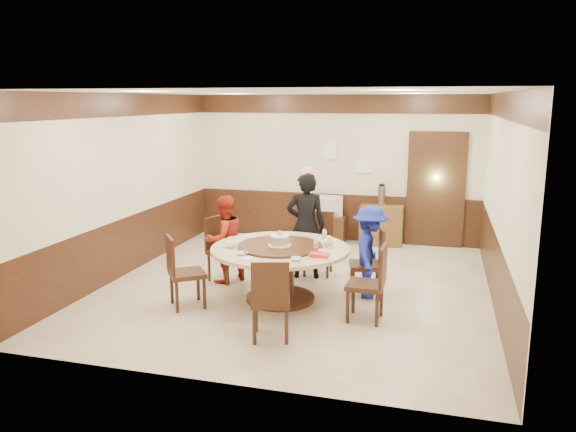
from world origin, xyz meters
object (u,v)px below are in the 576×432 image
(person_standing, at_px, (306,225))
(birthday_cake, at_px, (280,240))
(banquet_table, at_px, (280,263))
(person_blue, at_px, (370,252))
(shrimp_platter, at_px, (319,256))
(person_red, at_px, (224,239))
(tv_stand, at_px, (324,229))
(television, at_px, (324,206))
(side_cabinet, at_px, (381,225))
(thermos, at_px, (382,196))

(person_standing, bearing_deg, birthday_cake, 72.53)
(banquet_table, relative_size, birthday_cake, 6.00)
(birthday_cake, bearing_deg, person_blue, 22.22)
(person_standing, xyz_separation_m, person_blue, (1.07, -0.65, -0.17))
(person_blue, relative_size, birthday_cake, 4.14)
(person_standing, height_order, shrimp_platter, person_standing)
(birthday_cake, relative_size, shrimp_platter, 1.04)
(birthday_cake, bearing_deg, person_red, 150.48)
(person_red, height_order, shrimp_platter, person_red)
(tv_stand, bearing_deg, television, 0.00)
(side_cabinet, bearing_deg, tv_stand, -178.45)
(thermos, bearing_deg, banquet_table, -106.29)
(person_standing, relative_size, side_cabinet, 2.05)
(side_cabinet, xyz_separation_m, thermos, (-0.01, 0.00, 0.56))
(birthday_cake, relative_size, side_cabinet, 0.39)
(person_red, bearing_deg, thermos, -179.38)
(person_standing, xyz_separation_m, thermos, (0.90, 2.31, 0.12))
(person_blue, distance_m, tv_stand, 3.21)
(person_red, relative_size, thermos, 3.47)
(shrimp_platter, xyz_separation_m, thermos, (0.37, 3.80, 0.16))
(banquet_table, height_order, thermos, thermos)
(person_red, distance_m, shrimp_platter, 1.91)
(birthday_cake, distance_m, television, 3.41)
(tv_stand, distance_m, side_cabinet, 1.11)
(birthday_cake, distance_m, shrimp_platter, 0.72)
(television, height_order, side_cabinet, television)
(thermos, bearing_deg, side_cabinet, 0.00)
(person_standing, height_order, person_blue, person_standing)
(television, bearing_deg, shrimp_platter, 105.21)
(side_cabinet, distance_m, thermos, 0.57)
(shrimp_platter, distance_m, television, 3.84)
(shrimp_platter, bearing_deg, person_blue, 57.39)
(television, xyz_separation_m, thermos, (1.09, 0.03, 0.24))
(person_red, distance_m, thermos, 3.51)
(shrimp_platter, distance_m, side_cabinet, 3.84)
(birthday_cake, height_order, shrimp_platter, birthday_cake)
(banquet_table, height_order, person_red, person_red)
(birthday_cake, height_order, tv_stand, birthday_cake)
(birthday_cake, xyz_separation_m, shrimp_platter, (0.62, -0.36, -0.07))
(person_red, height_order, person_blue, person_red)
(shrimp_platter, xyz_separation_m, side_cabinet, (0.39, 3.80, -0.40))
(person_standing, distance_m, side_cabinet, 2.53)
(side_cabinet, bearing_deg, banquet_table, -106.49)
(shrimp_platter, bearing_deg, person_red, 150.19)
(birthday_cake, xyz_separation_m, thermos, (1.00, 3.43, 0.09))
(shrimp_platter, relative_size, tv_stand, 0.35)
(banquet_table, relative_size, side_cabinet, 2.35)
(thermos, bearing_deg, person_blue, -86.86)
(birthday_cake, distance_m, side_cabinet, 3.61)
(person_red, xyz_separation_m, tv_stand, (0.93, 2.82, -0.41))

